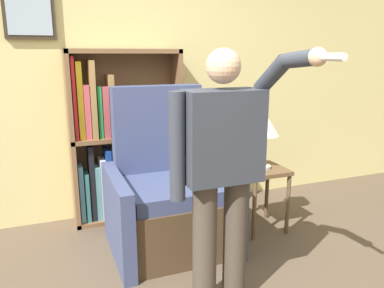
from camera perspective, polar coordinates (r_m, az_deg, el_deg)
name	(u,v)px	position (r m, az deg, el deg)	size (l,w,h in m)	color
wall_back	(116,74)	(3.72, -11.50, 10.45)	(8.00, 0.11, 2.80)	#DBCC84
bookcase	(113,141)	(3.63, -11.92, 0.43)	(1.05, 0.28, 1.63)	brown
armchair	(168,199)	(3.18, -3.71, -8.30)	(0.97, 0.87, 1.33)	#4C3823
person_standing	(222,167)	(2.23, 4.59, -3.46)	(0.61, 0.78, 1.62)	#473D33
side_table	(262,180)	(3.47, 10.60, -5.44)	(0.40, 0.40, 0.59)	brown
table_lamp	(264,126)	(3.35, 10.97, 2.72)	(0.28, 0.28, 0.51)	#B7B2A8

